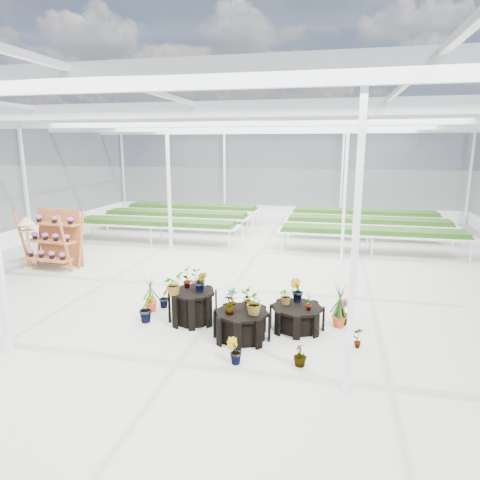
% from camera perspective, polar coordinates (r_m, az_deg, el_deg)
% --- Properties ---
extents(ground_plane, '(24.00, 24.00, 0.00)m').
position_cam_1_polar(ground_plane, '(11.09, -2.23, -6.89)').
color(ground_plane, gray).
rests_on(ground_plane, ground).
extents(greenhouse_shell, '(18.00, 24.00, 4.50)m').
position_cam_1_polar(greenhouse_shell, '(10.56, -2.33, 4.70)').
color(greenhouse_shell, white).
rests_on(greenhouse_shell, ground).
extents(steel_frame, '(18.00, 24.00, 4.50)m').
position_cam_1_polar(steel_frame, '(10.56, -2.33, 4.70)').
color(steel_frame, silver).
rests_on(steel_frame, ground).
extents(nursery_benches, '(16.00, 7.00, 0.84)m').
position_cam_1_polar(nursery_benches, '(17.82, 3.64, 1.94)').
color(nursery_benches, silver).
rests_on(nursery_benches, ground).
extents(plinth_tall, '(1.23, 1.23, 0.68)m').
position_cam_1_polar(plinth_tall, '(9.25, -6.31, -8.76)').
color(plinth_tall, black).
rests_on(plinth_tall, ground).
extents(plinth_mid, '(1.13, 1.13, 0.56)m').
position_cam_1_polar(plinth_mid, '(8.44, 0.25, -11.26)').
color(plinth_mid, black).
rests_on(plinth_mid, ground).
extents(plinth_low, '(1.16, 1.16, 0.48)m').
position_cam_1_polar(plinth_low, '(8.96, 7.58, -10.19)').
color(plinth_low, black).
rests_on(plinth_low, ground).
extents(shelf_rack, '(1.77, 1.07, 1.78)m').
position_cam_1_polar(shelf_rack, '(14.18, -23.80, 0.07)').
color(shelf_rack, '#A0532A').
rests_on(shelf_rack, ground).
extents(bird_table, '(0.46, 0.46, 1.61)m').
position_cam_1_polar(bird_table, '(14.42, -26.39, -0.32)').
color(bird_table, tan).
rests_on(bird_table, ground).
extents(nursery_plants, '(4.83, 2.85, 1.19)m').
position_cam_1_polar(nursery_plants, '(9.04, -0.64, -7.75)').
color(nursery_plants, '#244315').
rests_on(nursery_plants, ground).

